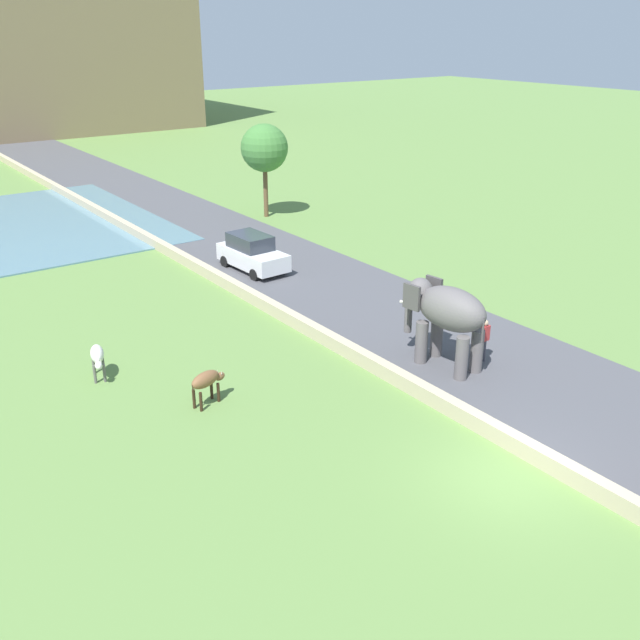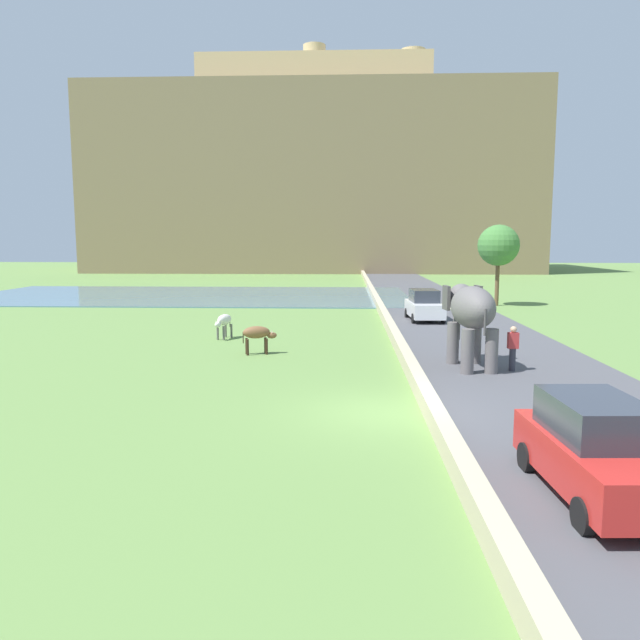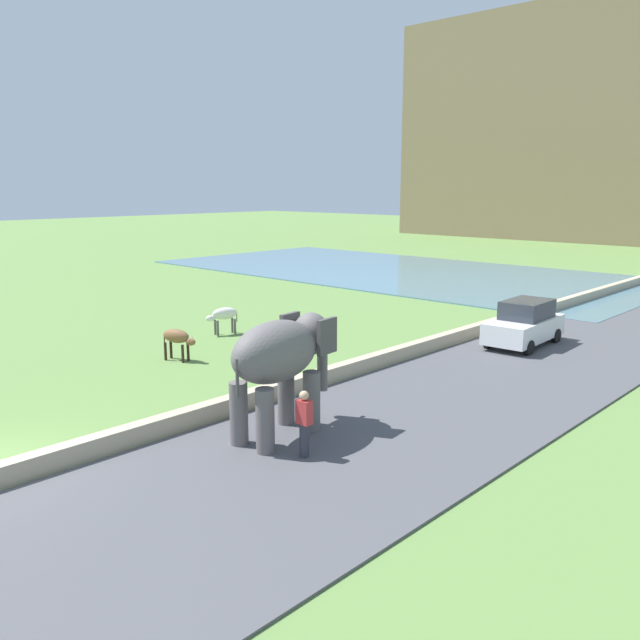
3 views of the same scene
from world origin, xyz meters
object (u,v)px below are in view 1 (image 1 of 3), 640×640
at_px(car_white, 252,253).
at_px(cow_white, 97,356).
at_px(elephant, 446,313).
at_px(person_beside_elephant, 484,340).
at_px(cow_brown, 207,381).

relative_size(car_white, cow_white, 2.87).
height_order(elephant, person_beside_elephant, elephant).
relative_size(elephant, cow_white, 2.49).
bearing_deg(person_beside_elephant, car_white, 95.66).
bearing_deg(cow_white, elephant, -31.50).
bearing_deg(car_white, person_beside_elephant, -84.34).
distance_m(elephant, cow_white, 11.94).
relative_size(cow_white, cow_brown, 1.00).
bearing_deg(elephant, cow_white, 148.50).
bearing_deg(person_beside_elephant, cow_white, 149.34).
height_order(elephant, car_white, elephant).
xyz_separation_m(cow_white, cow_brown, (2.14, -3.78, 0.00)).
bearing_deg(cow_brown, person_beside_elephant, -17.96).
bearing_deg(car_white, cow_brown, -127.24).
bearing_deg(car_white, cow_white, -146.32).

